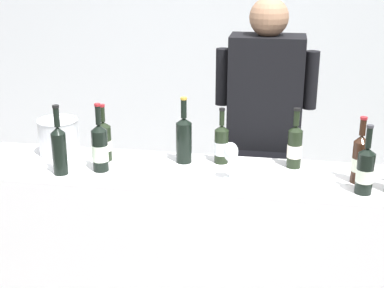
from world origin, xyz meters
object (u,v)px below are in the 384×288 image
Objects in this scene: wine_bottle_4 at (359,158)px; wine_bottle_9 at (104,141)px; person_server at (263,152)px; ice_bucket at (59,136)px; wine_bottle_1 at (365,170)px; wine_bottle_2 at (221,144)px; wine_bottle_8 at (59,148)px; wine_bottle_10 at (184,138)px; wine_glass at (231,153)px; wine_bottle_5 at (100,148)px; wine_bottle_0 at (295,146)px.

wine_bottle_9 is at bearing 176.46° from wine_bottle_4.
ice_bucket is at bearing -161.48° from person_server.
wine_bottle_2 is (-0.70, 0.28, -0.01)m from wine_bottle_1.
wine_bottle_4 is at bearing -46.69° from person_server.
wine_bottle_2 is 0.97× the size of wine_bottle_9.
wine_bottle_8 is 1.16× the size of wine_bottle_9.
wine_bottle_4 is 0.93× the size of wine_bottle_10.
wine_glass is 0.62m from person_server.
wine_bottle_4 is 1.48m from wine_bottle_8.
wine_bottle_2 is 0.45m from person_server.
person_server is at bearing 33.09° from wine_bottle_8.
ice_bucket is at bearing 147.17° from wine_bottle_5.
wine_bottle_5 and wine_bottle_10 have the same top height.
wine_bottle_2 is at bearing 20.21° from wine_bottle_8.
wine_bottle_10 is at bearing 24.16° from wine_bottle_8.
person_server is (1.11, 0.37, -0.16)m from ice_bucket.
wine_bottle_1 reaches higher than ice_bucket.
wine_bottle_5 is 0.20× the size of person_server.
ice_bucket is at bearing 169.09° from wine_bottle_9.
person_server is (0.14, 0.57, -0.19)m from wine_glass.
wine_bottle_9 is (-1.31, 0.08, -0.01)m from wine_bottle_4.
wine_bottle_0 is at bearing 3.75° from wine_bottle_9.
wine_bottle_10 reaches higher than ice_bucket.
wine_bottle_10 is 0.59m from person_server.
wine_bottle_2 is at bearing 0.91° from ice_bucket.
wine_glass is (0.07, -0.21, 0.03)m from wine_bottle_2.
wine_bottle_1 is 1.30m from wine_bottle_5.
wine_bottle_1 is 1.49× the size of ice_bucket.
wine_bottle_4 is (-0.01, 0.13, 0.01)m from wine_bottle_1.
wine_bottle_0 is at bearing 139.31° from wine_bottle_1.
wine_bottle_4 is at bearing 95.49° from wine_bottle_1.
wine_bottle_1 is (0.32, -0.27, -0.00)m from wine_bottle_0.
wine_bottle_9 is at bearing -174.28° from wine_bottle_10.
wine_bottle_2 is 0.64m from wine_bottle_5.
wine_bottle_9 is (-1.33, 0.21, -0.00)m from wine_bottle_1.
wine_bottle_5 is 0.15m from wine_bottle_9.
wine_bottle_8 reaches higher than wine_bottle_5.
wine_bottle_4 reaches higher than ice_bucket.
wine_bottle_1 is at bearing -21.52° from wine_bottle_2.
wine_bottle_8 is (-1.17, -0.29, 0.02)m from wine_bottle_0.
wine_bottle_2 is 0.90× the size of wine_bottle_4.
wine_bottle_4 is 0.93× the size of wine_bottle_8.
wine_bottle_8 is at bearing -66.40° from ice_bucket.
wine_bottle_2 is at bearing 7.34° from wine_bottle_10.
wine_bottle_0 is at bearing 34.19° from wine_glass.
wine_bottle_5 is (-0.98, -0.21, 0.01)m from wine_bottle_0.
wine_glass is at bearing -145.81° from wine_bottle_0.
wine_bottle_2 is 1.57× the size of wine_glass.
wine_bottle_8 reaches higher than wine_bottle_4.
wine_bottle_9 is 0.87× the size of wine_bottle_10.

